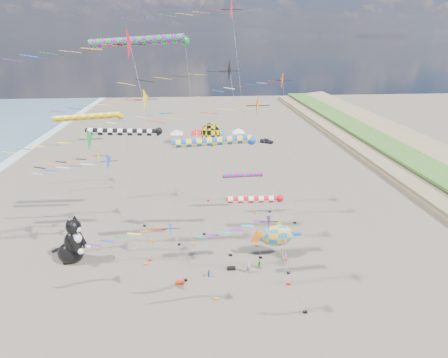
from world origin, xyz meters
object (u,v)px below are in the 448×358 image
Objects in this scene: cat_inflatable at (71,239)px; parked_car at (267,141)px; fish_inflatable at (276,236)px; child_blue at (209,273)px; person_adult at (248,267)px; child_green at (260,265)px.

cat_inflatable is 1.79× the size of parked_car.
fish_inflatable reaches higher than child_blue.
person_adult reaches higher than child_blue.
fish_inflatable is 5.09× the size of child_green.
parked_car is at bearing 70.99° from person_adult.
fish_inflatable is at bearing 35.61° from child_green.
cat_inflatable is 55.37m from parked_car.
child_green is at bearing -165.68° from parked_car.
child_green is (-2.25, -2.25, -2.26)m from fish_inflatable.
parked_car is (11.81, 49.46, -0.22)m from person_adult.
child_blue is 0.29× the size of parked_car.
child_blue is (15.23, -4.20, -2.46)m from cat_inflatable.
parked_car is at bearing 68.56° from child_green.
cat_inflatable is 20.08m from person_adult.
fish_inflatable is 8.87m from child_blue.
person_adult reaches higher than parked_car.
child_blue is 52.31m from parked_car.
fish_inflatable is 3.90m from child_green.
parked_car is at bearing 79.99° from fish_inflatable.
cat_inflatable is 23.20m from fish_inflatable.
person_adult is (-3.60, -2.90, -2.01)m from fish_inflatable.
person_adult is 0.47× the size of parked_car.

